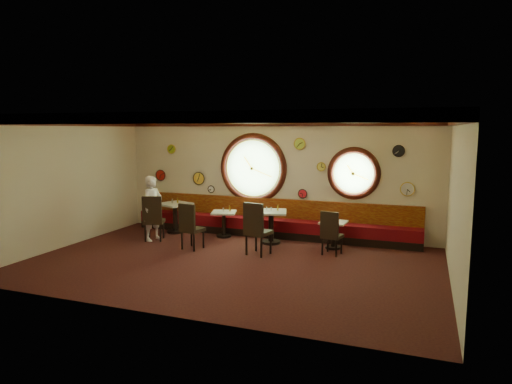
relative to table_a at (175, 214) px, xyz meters
name	(u,v)px	position (x,y,z in m)	size (l,w,h in m)	color
floor	(231,263)	(2.69, -2.22, -0.54)	(9.00, 6.00, 0.00)	black
ceiling	(230,117)	(2.69, -2.22, 2.66)	(9.00, 6.00, 0.02)	gold
wall_back	(273,178)	(2.69, 0.78, 1.06)	(9.00, 0.02, 3.20)	beige
wall_front	(153,216)	(2.69, -5.22, 1.06)	(9.00, 0.02, 3.20)	beige
wall_left	(66,183)	(-1.81, -2.22, 1.06)	(0.02, 6.00, 3.20)	beige
wall_right	(456,203)	(7.19, -2.22, 1.06)	(0.02, 6.00, 3.20)	beige
molding_back	(273,123)	(2.69, 0.73, 2.57)	(9.00, 0.10, 0.18)	#330F09
molding_front	(152,118)	(2.69, -5.17, 2.57)	(9.00, 0.10, 0.18)	#330F09
molding_left	(64,122)	(-1.76, -2.22, 2.57)	(0.10, 6.00, 0.18)	#330F09
molding_right	(458,120)	(7.14, -2.22, 2.57)	(0.10, 6.00, 0.18)	#330F09
banquette_base	(270,233)	(2.69, 0.50, -0.44)	(8.00, 0.55, 0.20)	black
banquette_seat	(270,224)	(2.69, 0.50, -0.19)	(8.00, 0.55, 0.30)	#59070F
banquette_back	(273,208)	(2.69, 0.72, 0.21)	(8.00, 0.10, 0.55)	#620E07
porthole_left_glass	(253,168)	(2.09, 0.78, 1.31)	(1.66, 1.66, 0.02)	#87C274
porthole_left_frame	(253,168)	(2.09, 0.76, 1.31)	(1.98, 1.98, 0.18)	#330F09
porthole_left_ring	(253,168)	(2.09, 0.73, 1.31)	(1.61, 1.61, 0.03)	gold
porthole_right_glass	(354,173)	(4.89, 0.78, 1.26)	(1.10, 1.10, 0.02)	#87C274
porthole_right_frame	(354,173)	(4.89, 0.76, 1.26)	(1.38, 1.38, 0.18)	#330F09
porthole_right_ring	(353,173)	(4.89, 0.73, 1.26)	(1.09, 1.09, 0.03)	gold
wall_clock_0	(172,149)	(-0.51, 0.74, 1.81)	(0.26, 0.26, 0.03)	#8CAA22
wall_clock_1	(407,189)	(6.24, 0.74, 0.91)	(0.34, 0.34, 0.03)	silver
wall_clock_2	(321,167)	(4.04, 0.74, 1.41)	(0.22, 0.22, 0.03)	#E2D84B
wall_clock_3	(161,175)	(-0.91, 0.74, 1.01)	(0.32, 0.32, 0.03)	red
wall_clock_4	(199,178)	(0.39, 0.74, 0.96)	(0.36, 0.36, 0.03)	yellow
wall_clock_5	(300,144)	(3.44, 0.74, 2.01)	(0.30, 0.30, 0.03)	#B3D542
wall_clock_6	(303,194)	(3.54, 0.74, 0.66)	(0.24, 0.24, 0.03)	red
wall_clock_7	(399,151)	(5.99, 0.74, 1.86)	(0.28, 0.28, 0.03)	black
wall_clock_8	(211,189)	(0.79, 0.74, 0.66)	(0.20, 0.20, 0.03)	white
table_a	(175,214)	(0.00, 0.00, 0.00)	(1.01, 1.01, 0.86)	black
table_b	(224,221)	(1.52, -0.01, -0.09)	(0.80, 0.80, 0.71)	black
table_c	(271,223)	(2.97, -0.24, 0.00)	(0.96, 0.96, 0.86)	black
table_d	(333,231)	(4.58, -0.18, -0.11)	(0.66, 0.66, 0.68)	black
chair_a	(153,215)	(-0.03, -1.08, 0.15)	(0.65, 0.65, 0.75)	black
chair_b	(190,223)	(1.30, -1.52, 0.12)	(0.56, 0.56, 0.71)	black
chair_c	(256,225)	(3.00, -1.45, 0.18)	(0.63, 0.63, 0.78)	black
chair_d	(331,230)	(4.63, -0.82, 0.06)	(0.51, 0.51, 0.65)	black
condiment_a_salt	(173,201)	(-0.10, 0.05, 0.37)	(0.04, 0.04, 0.11)	silver
condiment_b_salt	(223,209)	(1.50, 0.03, 0.22)	(0.04, 0.04, 0.11)	#BCBCC1
condiment_c_salt	(267,208)	(2.83, -0.19, 0.36)	(0.03, 0.03, 0.09)	silver
condiment_d_salt	(329,219)	(4.47, -0.16, 0.20)	(0.04, 0.04, 0.10)	silver
condiment_a_pepper	(172,202)	(-0.04, -0.08, 0.37)	(0.04, 0.04, 0.10)	silver
condiment_b_pepper	(223,210)	(1.51, 0.00, 0.22)	(0.04, 0.04, 0.10)	silver
condiment_c_pepper	(271,209)	(2.97, -0.23, 0.37)	(0.03, 0.03, 0.10)	silver
condiment_d_pepper	(335,219)	(4.61, -0.20, 0.20)	(0.04, 0.04, 0.11)	silver
condiment_a_bottle	(178,200)	(0.06, 0.06, 0.38)	(0.04, 0.04, 0.14)	gold
condiment_b_bottle	(230,208)	(1.66, 0.10, 0.25)	(0.05, 0.05, 0.16)	gold
condiment_c_bottle	(278,208)	(3.12, -0.15, 0.39)	(0.05, 0.05, 0.15)	yellow
condiment_d_bottle	(338,218)	(4.68, -0.14, 0.22)	(0.05, 0.05, 0.15)	orange
waiter	(153,208)	(-0.09, -0.98, 0.32)	(0.63, 0.41, 1.72)	white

